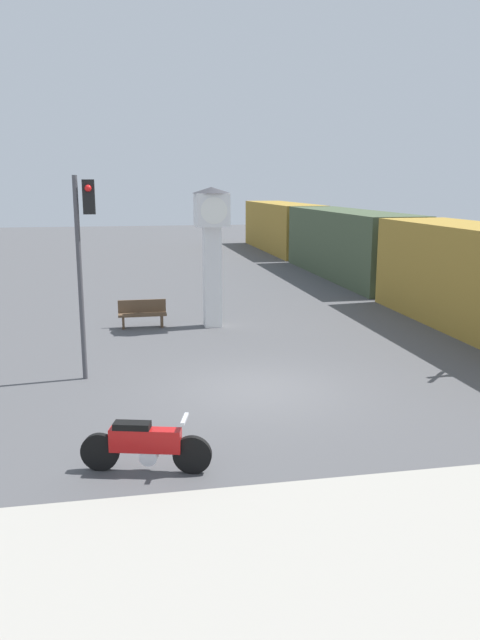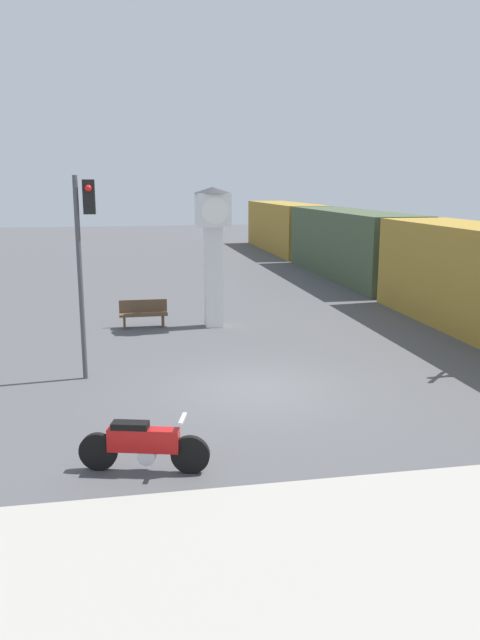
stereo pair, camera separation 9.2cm
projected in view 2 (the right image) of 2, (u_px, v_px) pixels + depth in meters
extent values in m
plane|color=#4C4C4F|center=(258.00, 390.00, 14.62)|extent=(120.00, 120.00, 0.00)
cube|color=#9E998E|center=(402.00, 602.00, 7.12)|extent=(36.00, 6.00, 0.10)
cylinder|color=black|center=(190.00, 455.00, 10.35)|extent=(0.66, 0.27, 0.65)
cylinder|color=black|center=(98.00, 452.00, 10.46)|extent=(0.66, 0.27, 0.65)
cube|color=#B71414|center=(144.00, 440.00, 10.35)|extent=(1.21, 0.54, 0.39)
cube|color=black|center=(130.00, 425.00, 10.32)|extent=(0.65, 0.40, 0.11)
cylinder|color=silver|center=(147.00, 455.00, 10.41)|extent=(0.35, 0.29, 0.30)
cube|color=silver|center=(183.00, 419.00, 10.22)|extent=(0.19, 0.48, 0.04)
cube|color=white|center=(213.00, 277.00, 20.82)|extent=(0.56, 0.56, 3.36)
cube|color=white|center=(213.00, 210.00, 20.35)|extent=(1.07, 1.07, 1.07)
cylinder|color=white|center=(215.00, 211.00, 19.83)|extent=(0.85, 0.02, 0.85)
cone|color=#333338|center=(212.00, 190.00, 20.22)|extent=(1.28, 1.28, 0.20)
cube|color=#425138|center=(350.00, 244.00, 32.13)|extent=(2.80, 12.83, 3.40)
cube|color=olive|center=(285.00, 227.00, 45.03)|extent=(2.80, 12.83, 3.40)
cylinder|color=#47474C|center=(80.00, 280.00, 14.96)|extent=(0.12, 0.12, 4.93)
cube|color=black|center=(89.00, 197.00, 14.60)|extent=(0.28, 0.24, 0.80)
sphere|color=red|center=(88.00, 188.00, 14.41)|extent=(0.16, 0.16, 0.16)
cube|color=brown|center=(144.00, 314.00, 20.88)|extent=(1.60, 0.44, 0.08)
cube|color=brown|center=(143.00, 306.00, 21.01)|extent=(1.60, 0.06, 0.44)
cube|color=brown|center=(124.00, 322.00, 20.82)|extent=(0.08, 0.35, 0.41)
cube|color=brown|center=(163.00, 321.00, 21.05)|extent=(0.08, 0.35, 0.41)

